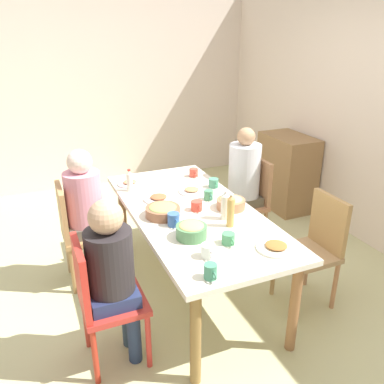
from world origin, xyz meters
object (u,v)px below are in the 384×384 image
object	(u,v)px
plate_2	(159,198)
cup_6	(208,251)
plate_1	(192,191)
bottle_2	(231,211)
bowl_2	(163,211)
cup_3	(194,173)
cup_1	(197,206)
bottle_0	(225,206)
person_0	(112,268)
bowl_1	(191,230)
side_cabinet	(286,172)
chair_0	(100,297)
cup_5	(228,239)
cup_7	(214,183)
chair_1	(250,198)
chair_2	(77,228)
cup_0	(174,220)
chair_3	(316,244)
plate_3	(276,247)
person_1	(243,178)
person_2	(86,205)
cup_2	(211,271)
bowl_0	(231,203)
cup_4	(209,195)
bottle_1	(130,181)

from	to	relation	value
plate_2	cup_6	bearing A→B (deg)	-0.12
plate_1	bottle_2	bearing A→B (deg)	0.32
bowl_2	cup_3	distance (m)	0.90
cup_1	cup_6	bearing A→B (deg)	-17.79
plate_1	bottle_0	size ratio (longest dim) A/B	1.00
person_0	bowl_1	xyz separation A→B (m)	(-0.09, 0.57, 0.10)
cup_6	side_cabinet	size ratio (longest dim) A/B	0.14
chair_0	cup_5	distance (m)	0.90
cup_7	cup_5	bearing A→B (deg)	-20.38
plate_1	cup_1	distance (m)	0.37
chair_1	bottle_0	world-z (taller)	bottle_0
chair_2	bowl_2	size ratio (longest dim) A/B	3.42
plate_2	bottle_2	world-z (taller)	bottle_2
chair_0	cup_0	bearing A→B (deg)	116.22
cup_1	cup_7	xyz separation A→B (m)	(-0.39, 0.34, 0.00)
chair_3	plate_3	xyz separation A→B (m)	(0.27, -0.57, 0.25)
cup_5	side_cabinet	bearing A→B (deg)	134.93
plate_1	bowl_2	distance (m)	0.52
person_1	person_2	bearing A→B (deg)	-90.00
person_1	chair_2	xyz separation A→B (m)	(0.00, -1.59, -0.22)
plate_1	bottle_2	distance (m)	0.71
chair_1	plate_3	bearing A→B (deg)	-24.38
chair_0	cup_2	world-z (taller)	chair_0
cup_2	bowl_2	bearing A→B (deg)	178.89
chair_2	bowl_2	world-z (taller)	chair_2
plate_3	cup_3	xyz separation A→B (m)	(-1.46, 0.05, 0.03)
cup_3	person_1	bearing A→B (deg)	66.59
chair_0	cup_2	bearing A→B (deg)	55.29
person_2	cup_0	world-z (taller)	person_2
bowl_0	cup_4	xyz separation A→B (m)	(-0.22, -0.09, -0.01)
bowl_2	bottle_0	xyz separation A→B (m)	(0.22, 0.41, 0.06)
bowl_0	cup_3	bearing A→B (deg)	178.66
chair_3	cup_6	xyz separation A→B (m)	(0.18, -1.02, 0.28)
chair_2	cup_5	size ratio (longest dim) A/B	7.33
chair_1	person_2	xyz separation A→B (m)	(-0.00, -1.59, 0.20)
chair_2	cup_1	world-z (taller)	chair_2
bowl_2	cup_5	world-z (taller)	bowl_2
cup_4	cup_7	xyz separation A→B (m)	(-0.24, 0.16, -0.00)
cup_6	bottle_1	size ratio (longest dim) A/B	0.63
cup_3	cup_4	world-z (taller)	cup_4
bowl_0	person_1	bearing A→B (deg)	142.63
person_2	bottle_0	xyz separation A→B (m)	(0.74, 0.91, 0.14)
plate_3	cup_4	bearing A→B (deg)	-176.14
person_1	chair_1	bearing A→B (deg)	90.00
chair_1	person_1	xyz separation A→B (m)	(-0.00, -0.09, 0.22)
cup_1	cup_5	world-z (taller)	same
person_0	cup_2	world-z (taller)	person_0
plate_2	cup_4	xyz separation A→B (m)	(0.16, 0.38, 0.03)
plate_1	cup_6	size ratio (longest dim) A/B	1.82
bowl_0	bottle_1	world-z (taller)	bottle_1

